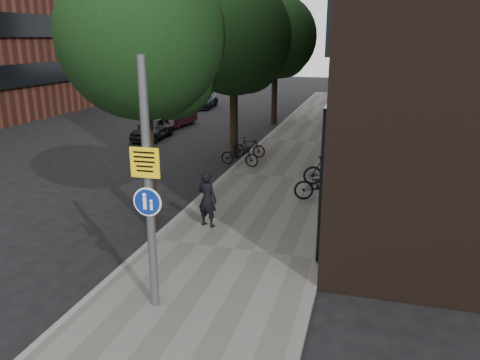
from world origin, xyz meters
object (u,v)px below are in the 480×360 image
(signpost, at_px, (149,188))
(parked_bike_facade_near, at_px, (323,185))
(parked_car_near, at_px, (153,128))
(pedestrian, at_px, (207,199))

(signpost, bearing_deg, parked_bike_facade_near, 69.13)
(parked_car_near, bearing_deg, parked_bike_facade_near, -40.72)
(parked_car_near, bearing_deg, signpost, -66.36)
(pedestrian, xyz_separation_m, parked_bike_facade_near, (2.90, 3.18, -0.30))
(signpost, xyz_separation_m, parked_car_near, (-7.41, 15.22, -1.98))
(signpost, bearing_deg, pedestrian, 93.17)
(parked_bike_facade_near, bearing_deg, pedestrian, 122.52)
(pedestrian, height_order, parked_car_near, pedestrian)
(pedestrian, bearing_deg, parked_car_near, -44.35)
(pedestrian, distance_m, parked_bike_facade_near, 4.32)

